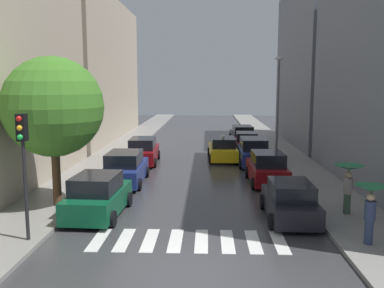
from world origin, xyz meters
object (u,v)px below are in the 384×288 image
Objects in this scene: parked_car_left_third at (143,151)px; parked_car_right_nearest at (290,202)px; parked_car_right_fourth at (246,143)px; parked_car_left_second at (125,169)px; parked_car_right_third at (253,152)px; traffic_light_left_corner at (23,149)px; street_tree_left at (53,107)px; parked_car_left_nearest at (98,196)px; parked_car_right_second at (267,169)px; taxi_midroad at (223,149)px; pedestrian_foreground at (348,177)px; pedestrian_by_kerb at (371,201)px; parked_car_right_fifth at (242,134)px; lamp_post_right at (278,101)px.

parked_car_right_nearest is (7.71, -11.65, -0.08)m from parked_car_left_third.
parked_car_left_third reaches higher than parked_car_right_fourth.
parked_car_left_second is 0.99× the size of parked_car_right_third.
parked_car_right_nearest is (7.79, -5.78, -0.09)m from parked_car_left_second.
traffic_light_left_corner is (-1.62, -8.75, 2.46)m from parked_car_left_second.
street_tree_left is at bearing 155.00° from parked_car_left_second.
parked_car_right_third reaches higher than parked_car_left_nearest.
parked_car_right_second is 7.42m from taxi_midroad.
parked_car_right_nearest is 2.60m from pedestrian_foreground.
pedestrian_by_kerb is at bearing -170.79° from parked_car_right_fourth.
street_tree_left is at bearing 145.73° from taxi_midroad.
parked_car_right_fourth is 4.08m from taxi_midroad.
pedestrian_by_kerb is (2.11, -25.05, 0.87)m from parked_car_right_fifth.
street_tree_left reaches higher than traffic_light_left_corner.
parked_car_right_second is 10.65m from parked_car_right_fourth.
taxi_midroad reaches higher than parked_car_right_fifth.
pedestrian_foreground is 13.01m from lamp_post_right.
parked_car_right_fifth is 2.40× the size of pedestrian_foreground.
parked_car_right_fifth is (-0.03, 16.06, -0.07)m from parked_car_right_second.
parked_car_right_nearest is at bearing -127.37° from parked_car_left_second.
pedestrian_foreground reaches higher than parked_car_left_third.
parked_car_right_nearest is 22.14m from parked_car_right_fifth.
parked_car_left_second reaches higher than parked_car_right_nearest.
pedestrian_by_kerb is 16.24m from lamp_post_right.
parked_car_right_second is 0.85× the size of parked_car_right_fifth.
pedestrian_foreground is 12.59m from street_tree_left.
parked_car_right_third is at bearing 47.04° from street_tree_left.
traffic_light_left_corner reaches higher than pedestrian_by_kerb.
parked_car_right_second is at bearing -178.36° from parked_car_right_third.
pedestrian_by_kerb is (2.22, -19.64, 0.87)m from parked_car_right_fourth.
parked_car_left_nearest is 0.59× the size of lamp_post_right.
parked_car_right_fifth is at bearing -38.10° from parked_car_left_third.
parked_car_left_nearest is 9.76m from parked_car_right_second.
parked_car_right_fifth is (7.63, 10.49, -0.08)m from parked_car_left_third.
parked_car_right_fifth is 21.92m from pedestrian_foreground.
pedestrian_foreground is (2.39, 0.37, 0.95)m from parked_car_right_nearest.
taxi_midroad is at bearing -37.83° from parked_car_left_second.
pedestrian_foreground is (10.18, -5.41, 0.86)m from parked_car_left_second.
parked_car_right_fifth is at bearing -171.22° from pedestrian_foreground.
street_tree_left reaches higher than pedestrian_by_kerb.
parked_car_right_fifth is 0.68× the size of lamp_post_right.
street_tree_left is at bearing 66.71° from parked_car_left_nearest.
lamp_post_right is (1.59, 13.11, 3.50)m from parked_car_right_nearest.
lamp_post_right is at bearing 55.63° from traffic_light_left_corner.
parked_car_left_third is (0.08, 5.87, -0.01)m from parked_car_left_second.
lamp_post_right is at bearing -151.01° from parked_car_right_fourth.
parked_car_left_nearest reaches higher than parked_car_right_second.
taxi_midroad is at bearing 153.21° from parked_car_right_fourth.
parked_car_left_second is at bearing 177.18° from parked_car_left_third.
lamp_post_right is (1.78, -3.62, 3.49)m from parked_car_right_fourth.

